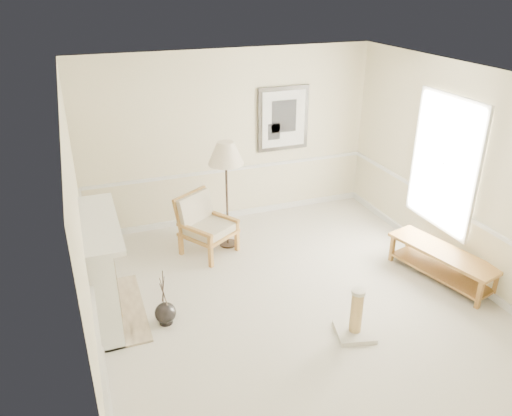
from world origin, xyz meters
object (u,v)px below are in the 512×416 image
(bench, at_px, (442,260))
(floor_vase, at_px, (165,313))
(armchair, at_px, (203,222))
(scratching_post, at_px, (356,320))
(floor_lamp, at_px, (226,156))

(bench, bearing_deg, floor_vase, 174.75)
(armchair, bearing_deg, floor_vase, -152.81)
(floor_vase, height_order, armchair, armchair)
(floor_vase, height_order, bench, floor_vase)
(armchair, bearing_deg, scratching_post, -98.36)
(bench, xyz_separation_m, scratching_post, (-1.75, -0.64, -0.11))
(armchair, distance_m, scratching_post, 2.85)
(floor_vase, relative_size, armchair, 0.77)
(floor_lamp, distance_m, bench, 3.42)
(floor_vase, relative_size, bench, 0.47)
(floor_vase, bearing_deg, floor_lamp, 51.01)
(floor_vase, relative_size, scratching_post, 1.24)
(scratching_post, bearing_deg, armchair, 114.37)
(armchair, bearing_deg, bench, -66.29)
(floor_vase, distance_m, armchair, 1.87)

